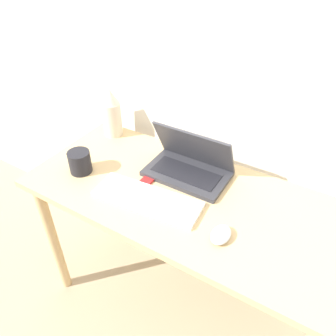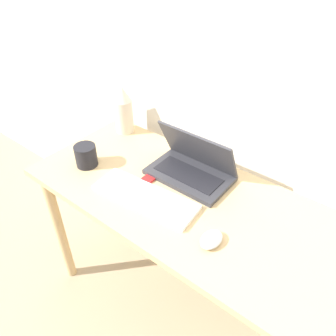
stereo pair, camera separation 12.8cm
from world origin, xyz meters
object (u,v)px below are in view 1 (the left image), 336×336
mouse (221,235)px  vase (112,113)px  mug (80,162)px  keyboard (147,199)px  mp3_player (146,181)px  laptop (189,164)px

mouse → vase: vase is taller
vase → mug: size_ratio=2.49×
mouse → vase: 0.83m
keyboard → mp3_player: 0.11m
laptop → mp3_player: laptop is taller
laptop → keyboard: bearing=-103.4°
vase → mp3_player: vase is taller
laptop → vase: 0.49m
keyboard → mouse: mouse is taller
mouse → mug: 0.67m
keyboard → vase: bearing=142.5°
mouse → vase: bearing=154.9°
laptop → mouse: (0.26, -0.26, -0.03)m
mouse → vase: size_ratio=0.40×
keyboard → mp3_player: (-0.07, 0.09, -0.01)m
keyboard → laptop: bearing=76.6°
mouse → mug: (-0.67, 0.03, 0.03)m
vase → mug: (0.07, -0.32, -0.07)m
vase → mug: bearing=-77.0°
laptop → mouse: laptop is taller
vase → mug: vase is taller
mouse → mp3_player: size_ratio=1.49×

